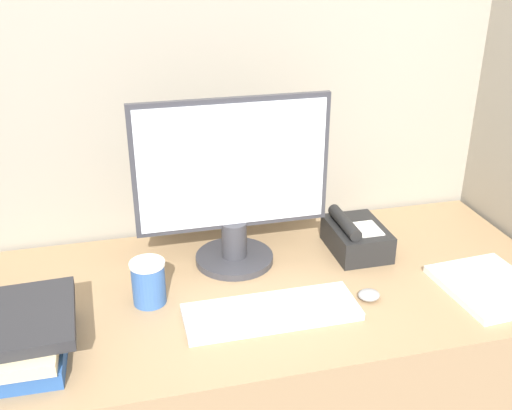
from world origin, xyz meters
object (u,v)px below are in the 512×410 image
at_px(monitor, 233,188).
at_px(desk_telephone, 356,237).
at_px(keyboard, 271,312).
at_px(coffee_cup, 149,282).
at_px(book_stack, 24,334).
at_px(mouse, 369,295).

distance_m(monitor, desk_telephone, 0.41).
height_order(keyboard, coffee_cup, coffee_cup).
relative_size(book_stack, desk_telephone, 1.48).
relative_size(monitor, keyboard, 1.24).
bearing_deg(coffee_cup, desk_telephone, 11.43).
bearing_deg(keyboard, coffee_cup, 155.32).
relative_size(mouse, coffee_cup, 0.49).
relative_size(mouse, desk_telephone, 0.28).
relative_size(monitor, desk_telephone, 2.60).
xyz_separation_m(coffee_cup, desk_telephone, (0.62, 0.13, -0.01)).
distance_m(keyboard, coffee_cup, 0.32).
distance_m(monitor, mouse, 0.47).
bearing_deg(mouse, desk_telephone, 75.45).
bearing_deg(desk_telephone, mouse, -104.55).
bearing_deg(monitor, keyboard, -83.39).
relative_size(monitor, coffee_cup, 4.58).
height_order(keyboard, desk_telephone, desk_telephone).
distance_m(keyboard, desk_telephone, 0.42).
height_order(mouse, book_stack, book_stack).
height_order(coffee_cup, desk_telephone, coffee_cup).
xyz_separation_m(monitor, keyboard, (0.03, -0.29, -0.22)).
bearing_deg(desk_telephone, coffee_cup, -168.57).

